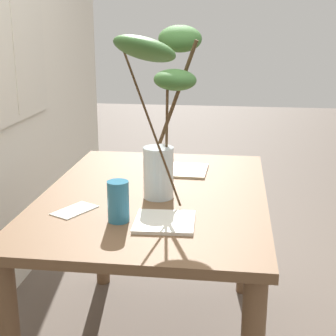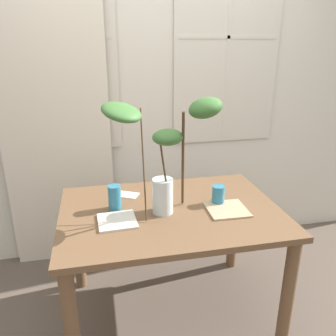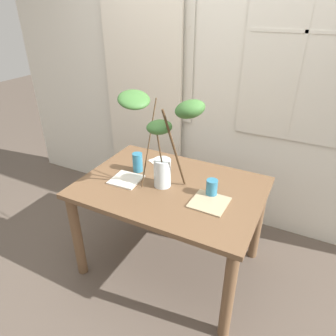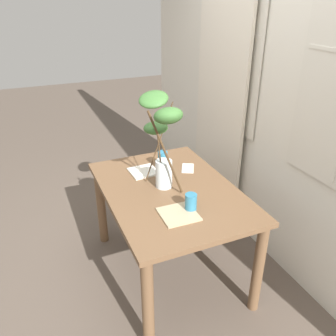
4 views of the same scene
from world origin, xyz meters
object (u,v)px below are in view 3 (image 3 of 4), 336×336
object	(u,v)px
vase_with_branches	(161,132)
drinking_glass_blue_left	(138,162)
dining_table	(170,200)
plate_square_left	(126,180)
drinking_glass_blue_right	(212,188)
plate_square_right	(209,202)

from	to	relation	value
vase_with_branches	drinking_glass_blue_left	distance (m)	0.46
dining_table	plate_square_left	bearing A→B (deg)	-164.99
dining_table	drinking_glass_blue_right	distance (m)	0.36
vase_with_branches	plate_square_right	world-z (taller)	vase_with_branches
vase_with_branches	drinking_glass_blue_left	size ratio (longest dim) A/B	4.68
drinking_glass_blue_left	vase_with_branches	bearing A→B (deg)	-24.62
vase_with_branches	plate_square_right	size ratio (longest dim) A/B	3.00
dining_table	drinking_glass_blue_right	xyz separation A→B (m)	(0.30, 0.02, 0.18)
drinking_glass_blue_right	plate_square_left	size ratio (longest dim) A/B	0.56
vase_with_branches	drinking_glass_blue_right	bearing A→B (deg)	10.52
dining_table	vase_with_branches	distance (m)	0.55
plate_square_left	plate_square_right	xyz separation A→B (m)	(0.65, 0.01, -0.00)
drinking_glass_blue_left	plate_square_right	bearing A→B (deg)	-13.79
drinking_glass_blue_right	plate_square_right	size ratio (longest dim) A/B	0.50
drinking_glass_blue_left	dining_table	bearing A→B (deg)	-13.68
dining_table	plate_square_right	size ratio (longest dim) A/B	5.60
drinking_glass_blue_left	drinking_glass_blue_right	distance (m)	0.63
drinking_glass_blue_right	dining_table	bearing A→B (deg)	-176.76
plate_square_left	drinking_glass_blue_left	bearing A→B (deg)	89.61
dining_table	plate_square_left	distance (m)	0.36
drinking_glass_blue_right	plate_square_right	xyz separation A→B (m)	(0.02, -0.10, -0.05)
vase_with_branches	drinking_glass_blue_left	xyz separation A→B (m)	(-0.28, 0.13, -0.35)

